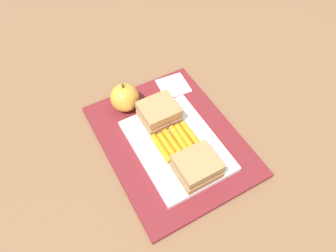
# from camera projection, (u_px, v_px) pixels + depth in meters

# --- Properties ---
(ground_plane) EXTENTS (2.40, 2.40, 0.00)m
(ground_plane) POSITION_uv_depth(u_px,v_px,m) (171.00, 141.00, 0.71)
(ground_plane) COLOR brown
(lunchbag_mat) EXTENTS (0.36, 0.28, 0.01)m
(lunchbag_mat) POSITION_uv_depth(u_px,v_px,m) (171.00, 140.00, 0.70)
(lunchbag_mat) COLOR maroon
(lunchbag_mat) RESTS_ON ground_plane
(food_tray) EXTENTS (0.23, 0.17, 0.01)m
(food_tray) POSITION_uv_depth(u_px,v_px,m) (177.00, 145.00, 0.68)
(food_tray) COLOR white
(food_tray) RESTS_ON lunchbag_mat
(sandwich_half_left) EXTENTS (0.07, 0.08, 0.04)m
(sandwich_half_left) POSITION_uv_depth(u_px,v_px,m) (197.00, 167.00, 0.62)
(sandwich_half_left) COLOR #9E7A4C
(sandwich_half_left) RESTS_ON food_tray
(sandwich_half_right) EXTENTS (0.07, 0.08, 0.04)m
(sandwich_half_right) POSITION_uv_depth(u_px,v_px,m) (159.00, 113.00, 0.70)
(sandwich_half_right) COLOR #9E7A4C
(sandwich_half_right) RESTS_ON food_tray
(carrot_sticks_bundle) EXTENTS (0.08, 0.09, 0.02)m
(carrot_sticks_bundle) POSITION_uv_depth(u_px,v_px,m) (177.00, 142.00, 0.67)
(carrot_sticks_bundle) COLOR orange
(carrot_sticks_bundle) RESTS_ON food_tray
(apple) EXTENTS (0.07, 0.07, 0.08)m
(apple) POSITION_uv_depth(u_px,v_px,m) (125.00, 98.00, 0.73)
(apple) COLOR gold
(apple) RESTS_ON lunchbag_mat
(paper_napkin) EXTENTS (0.08, 0.08, 0.00)m
(paper_napkin) POSITION_uv_depth(u_px,v_px,m) (173.00, 86.00, 0.79)
(paper_napkin) COLOR white
(paper_napkin) RESTS_ON lunchbag_mat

